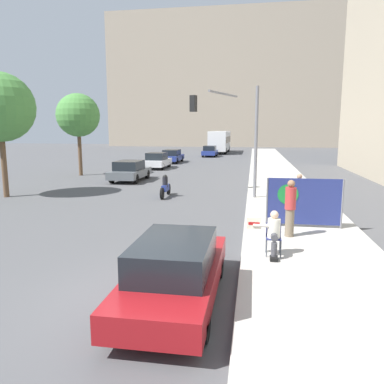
% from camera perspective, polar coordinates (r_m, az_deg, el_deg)
% --- Properties ---
extents(ground_plane, '(160.00, 160.00, 0.00)m').
position_cam_1_polar(ground_plane, '(8.17, -7.62, -16.11)').
color(ground_plane, '#4F4F51').
extents(sidewalk_curb, '(3.92, 90.00, 0.17)m').
position_cam_1_polar(sidewalk_curb, '(22.36, 13.57, 0.42)').
color(sidewalk_curb, '#B7B2A8').
rests_on(sidewalk_curb, ground_plane).
extents(building_backdrop_far, '(52.00, 12.00, 26.78)m').
position_cam_1_polar(building_backdrop_far, '(82.34, 6.60, 16.37)').
color(building_backdrop_far, gray).
rests_on(building_backdrop_far, ground_plane).
extents(seated_protester, '(0.92, 0.77, 1.22)m').
position_cam_1_polar(seated_protester, '(10.24, 12.27, -5.97)').
color(seated_protester, '#474C56').
rests_on(seated_protester, sidewalk_curb).
extents(jogger_on_sidewalk, '(0.34, 0.34, 1.81)m').
position_cam_1_polar(jogger_on_sidewalk, '(12.15, 14.74, -2.32)').
color(jogger_on_sidewalk, '#756651').
rests_on(jogger_on_sidewalk, sidewalk_curb).
extents(pedestrian_behind, '(0.34, 0.34, 1.67)m').
position_cam_1_polar(pedestrian_behind, '(15.10, 15.94, -0.39)').
color(pedestrian_behind, '#424247').
rests_on(pedestrian_behind, sidewalk_curb).
extents(protest_banner, '(2.56, 0.06, 1.71)m').
position_cam_1_polar(protest_banner, '(13.41, 16.64, -1.41)').
color(protest_banner, slate).
rests_on(protest_banner, sidewalk_curb).
extents(traffic_light_pole, '(3.55, 3.32, 5.40)m').
position_cam_1_polar(traffic_light_pole, '(19.14, 5.88, 10.53)').
color(traffic_light_pole, slate).
rests_on(traffic_light_pole, sidewalk_curb).
extents(parked_car_curbside, '(1.70, 4.51, 1.37)m').
position_cam_1_polar(parked_car_curbside, '(7.79, -2.56, -11.81)').
color(parked_car_curbside, maroon).
rests_on(parked_car_curbside, ground_plane).
extents(car_on_road_nearest, '(1.89, 4.21, 1.40)m').
position_cam_1_polar(car_on_road_nearest, '(26.17, -9.47, 3.22)').
color(car_on_road_nearest, '#565B60').
rests_on(car_on_road_nearest, ground_plane).
extents(car_on_road_midblock, '(1.82, 4.12, 1.45)m').
position_cam_1_polar(car_on_road_midblock, '(34.22, -5.34, 4.80)').
color(car_on_road_midblock, silver).
rests_on(car_on_road_midblock, ground_plane).
extents(car_on_road_distant, '(1.77, 4.71, 1.38)m').
position_cam_1_polar(car_on_road_distant, '(40.17, -3.06, 5.49)').
color(car_on_road_distant, navy).
rests_on(car_on_road_distant, ground_plane).
extents(car_on_road_far_lane, '(1.75, 4.10, 1.41)m').
position_cam_1_polar(car_on_road_far_lane, '(48.94, 2.74, 6.23)').
color(car_on_road_far_lane, navy).
rests_on(car_on_road_far_lane, ground_plane).
extents(city_bus_on_road, '(2.53, 10.39, 3.23)m').
position_cam_1_polar(city_bus_on_road, '(56.97, 4.27, 7.84)').
color(city_bus_on_road, silver).
rests_on(city_bus_on_road, ground_plane).
extents(motorcycle_on_road, '(0.28, 2.07, 1.19)m').
position_cam_1_polar(motorcycle_on_road, '(19.70, -4.09, 0.75)').
color(motorcycle_on_road, navy).
rests_on(motorcycle_on_road, ground_plane).
extents(street_tree_midblock, '(3.24, 3.24, 6.20)m').
position_cam_1_polar(street_tree_midblock, '(30.06, -16.96, 11.10)').
color(street_tree_midblock, brown).
rests_on(street_tree_midblock, ground_plane).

